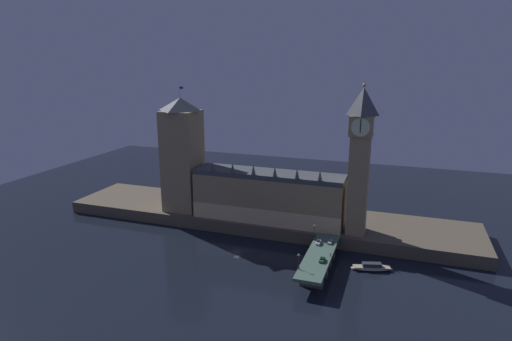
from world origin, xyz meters
The scene contains 15 objects.
ground_plane centered at (0.00, 0.00, 0.00)m, with size 400.00×400.00×0.00m, color black.
embankment centered at (0.00, 39.00, 3.07)m, with size 220.00×42.00×6.13m.
parliament_hall centered at (5.95, 29.44, 18.79)m, with size 76.78×18.25×30.46m.
clock_tower centered at (50.57, 25.91, 43.20)m, with size 10.91×11.02×70.20m.
victoria_tower centered at (-43.26, 30.50, 36.74)m, with size 18.35×18.35×66.98m.
bridge centered at (39.20, -5.00, 4.59)m, with size 10.83×46.00×6.98m.
car_northbound_lead centered at (36.82, 5.96, 7.72)m, with size 1.94×4.36×1.59m.
car_southbound_lead centered at (41.58, -10.29, 7.67)m, with size 2.11×4.42×1.47m.
car_southbound_trail centered at (41.58, 8.48, 7.63)m, with size 1.86×3.92×1.41m.
pedestrian_near_rail centered at (34.44, -20.48, 7.85)m, with size 0.38×0.38×1.66m.
pedestrian_mid_walk centered at (43.97, -4.89, 7.85)m, with size 0.38×0.38×1.66m.
pedestrian_far_rail centered at (34.44, 11.03, 7.92)m, with size 0.38×0.38×1.78m.
street_lamp_near centered at (34.04, -19.72, 10.92)m, with size 1.34×0.60×6.30m.
street_lamp_far centered at (34.04, 9.72, 11.53)m, with size 1.34×0.60×7.28m.
boat_downstream centered at (60.44, 2.50, 1.18)m, with size 18.04×8.98×3.23m.
Camera 1 is at (68.65, -168.86, 86.05)m, focal length 30.00 mm.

